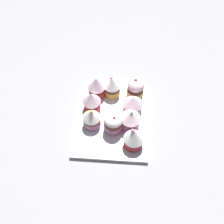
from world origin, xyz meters
TOP-DOWN VIEW (x-y plane):
  - ground_plane at (0.00, 0.00)cm, footprint 180.00×180.00cm
  - baking_tray at (0.00, 0.00)cm, footprint 29.26×22.86cm
  - cupcake_0 at (-9.11, -5.71)cm, footprint 5.90×5.90cm
  - cupcake_1 at (-3.38, -6.70)cm, footprint 5.89×5.89cm
  - cupcake_2 at (2.86, -6.04)cm, footprint 5.59×5.59cm
  - cupcake_3 at (-9.74, -0.60)cm, footprint 5.44×5.44cm
  - cupcake_4 at (3.94, 0.71)cm, footprint 5.85×5.85cm
  - cupcake_5 at (-9.80, 7.10)cm, footprint 5.58×5.58cm
  - cupcake_6 at (-3.32, 6.38)cm, footprint 6.54×6.54cm
  - cupcake_7 at (2.63, 5.74)cm, footprint 6.41×6.41cm
  - cupcake_8 at (9.03, 6.92)cm, footprint 6.10×6.10cm

SIDE VIEW (x-z plane):
  - ground_plane at x=0.00cm, z-range -3.00..0.00cm
  - baking_tray at x=0.00cm, z-range 0.00..1.20cm
  - cupcake_4 at x=3.94cm, z-range 1.09..8.00cm
  - cupcake_5 at x=-9.80cm, z-range 1.04..8.19cm
  - cupcake_6 at x=-3.32cm, z-range 1.36..8.05cm
  - cupcake_2 at x=2.86cm, z-range 1.10..8.58cm
  - cupcake_3 at x=-9.74cm, z-range 1.16..8.70cm
  - cupcake_7 at x=2.63cm, z-range 1.26..8.61cm
  - cupcake_1 at x=-3.38cm, z-range 1.38..8.57cm
  - cupcake_8 at x=9.03cm, z-range 1.22..8.87cm
  - cupcake_0 at x=-9.11cm, z-range 1.35..9.10cm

